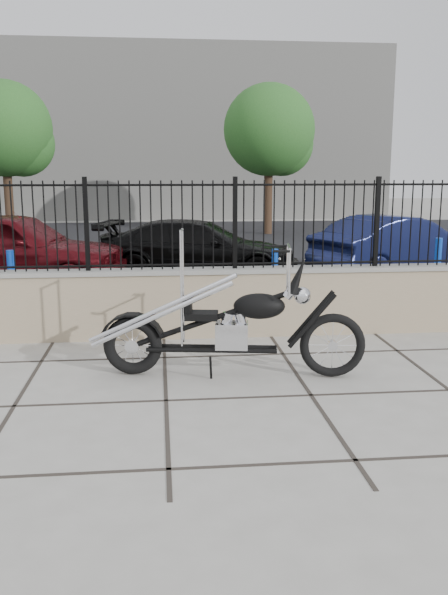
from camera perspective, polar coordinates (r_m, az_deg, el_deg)
ground_plane at (r=6.49m, az=-5.26°, el=-9.30°), size 90.00×90.00×0.00m
parking_lot at (r=18.71m, az=-5.77°, el=4.37°), size 30.00×30.00×0.00m
retaining_wall at (r=8.76m, az=-5.53°, el=-0.54°), size 14.00×0.36×0.96m
iron_fence at (r=8.60m, az=-5.67°, el=6.51°), size 14.00×0.08×1.20m
background_building at (r=32.61m, az=-6.03°, el=14.41°), size 22.00×6.00×8.00m
chopper_motorcycle at (r=6.99m, az=0.25°, el=-0.49°), size 2.86×0.92×1.69m
car_red at (r=13.07m, az=-18.77°, el=4.16°), size 4.79×2.65×1.54m
car_black at (r=13.59m, az=-2.29°, el=4.39°), size 4.58×2.71×1.25m
car_blue at (r=14.35m, az=15.39°, el=4.54°), size 4.24×3.04×1.33m
bollard_a at (r=10.98m, az=-18.68°, el=1.48°), size 0.15×0.15×1.01m
bollard_b at (r=11.14m, az=4.61°, el=2.00°), size 0.12×0.12×0.94m
bollard_c at (r=12.43m, az=18.75°, el=2.70°), size 0.16×0.16×1.06m
tree_left at (r=23.35m, az=-19.32°, el=14.59°), size 3.23×3.23×5.46m
tree_right at (r=23.23m, az=4.11°, el=15.26°), size 3.25×3.25×5.49m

